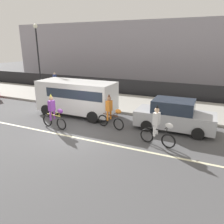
# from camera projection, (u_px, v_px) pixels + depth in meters

# --- Properties ---
(ground_plane) EXTENTS (80.00, 80.00, 0.00)m
(ground_plane) POSITION_uv_depth(u_px,v_px,m) (75.00, 133.00, 11.39)
(ground_plane) COLOR #4C4C4F
(road_centre_line) EXTENTS (36.00, 0.14, 0.01)m
(road_centre_line) POSITION_uv_depth(u_px,v_px,m) (70.00, 136.00, 10.95)
(road_centre_line) COLOR beige
(road_centre_line) RESTS_ON ground
(sidewalk_curb) EXTENTS (60.00, 5.00, 0.15)m
(sidewalk_curb) POSITION_uv_depth(u_px,v_px,m) (122.00, 102.00, 17.01)
(sidewalk_curb) COLOR #9E9B93
(sidewalk_curb) RESTS_ON ground
(fence_line) EXTENTS (40.00, 0.08, 1.40)m
(fence_line) POSITION_uv_depth(u_px,v_px,m) (134.00, 88.00, 19.35)
(fence_line) COLOR black
(fence_line) RESTS_ON ground
(building_backdrop) EXTENTS (28.00, 8.00, 6.77)m
(building_backdrop) POSITION_uv_depth(u_px,v_px,m) (129.00, 52.00, 27.44)
(building_backdrop) COLOR #99939E
(building_backdrop) RESTS_ON ground
(parade_cyclist_purple) EXTENTS (1.72, 0.51, 1.92)m
(parade_cyclist_purple) POSITION_uv_depth(u_px,v_px,m) (54.00, 113.00, 11.79)
(parade_cyclist_purple) COLOR black
(parade_cyclist_purple) RESTS_ON ground
(parade_cyclist_orange) EXTENTS (1.70, 0.54, 1.92)m
(parade_cyclist_orange) POSITION_uv_depth(u_px,v_px,m) (111.00, 114.00, 11.77)
(parade_cyclist_orange) COLOR black
(parade_cyclist_orange) RESTS_ON ground
(parade_cyclist_zebra) EXTENTS (1.70, 0.54, 1.92)m
(parade_cyclist_zebra) POSITION_uv_depth(u_px,v_px,m) (158.00, 128.00, 9.77)
(parade_cyclist_zebra) COLOR black
(parade_cyclist_zebra) RESTS_ON ground
(parked_van_white) EXTENTS (5.00, 2.22, 2.18)m
(parked_van_white) POSITION_uv_depth(u_px,v_px,m) (78.00, 95.00, 13.95)
(parked_van_white) COLOR white
(parked_van_white) RESTS_ON ground
(parked_car_silver) EXTENTS (4.10, 1.92, 1.64)m
(parked_car_silver) POSITION_uv_depth(u_px,v_px,m) (174.00, 116.00, 11.62)
(parked_car_silver) COLOR #B7BABF
(parked_car_silver) RESTS_ON ground
(street_lamp_post) EXTENTS (0.36, 0.36, 5.86)m
(street_lamp_post) POSITION_uv_depth(u_px,v_px,m) (38.00, 49.00, 18.53)
(street_lamp_post) COLOR black
(street_lamp_post) RESTS_ON sidewalk_curb
(pedestrian_onlooker) EXTENTS (0.32, 0.20, 1.62)m
(pedestrian_onlooker) POSITION_uv_depth(u_px,v_px,m) (55.00, 80.00, 21.29)
(pedestrian_onlooker) COLOR #33333D
(pedestrian_onlooker) RESTS_ON sidewalk_curb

